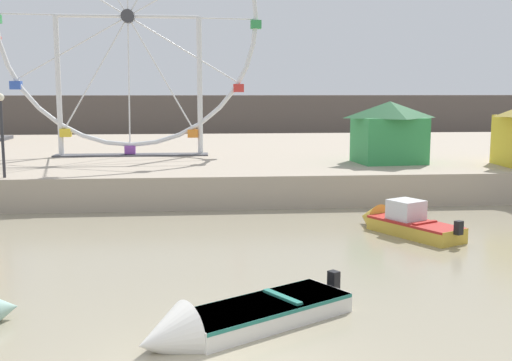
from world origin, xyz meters
The scene contains 7 objects.
quay_promenade centered at (0.00, 27.87, 0.69)m, with size 110.00×25.97×1.39m, color tan.
distant_town_skyline centered at (0.00, 54.00, 2.20)m, with size 140.00×3.00×4.40m, color #564C47.
motorboat_mustard_yellow centered at (6.60, 10.31, 0.36)m, with size 3.09×4.36×1.51m.
motorboat_white_red_stripe centered at (0.18, 1.74, 0.23)m, with size 4.88×3.75×1.32m.
ferris_wheel_white_frame centered at (-3.98, 23.85, 8.56)m, with size 14.12×1.20×14.28m.
carnival_booth_green_kiosk centered at (8.89, 19.26, 2.94)m, with size 3.65×3.13×2.99m.
promenade_lamp_near centered at (-8.23, 15.55, 3.65)m, with size 0.32×0.32×3.40m.
Camera 1 is at (-0.36, -10.50, 4.91)m, focal length 43.99 mm.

